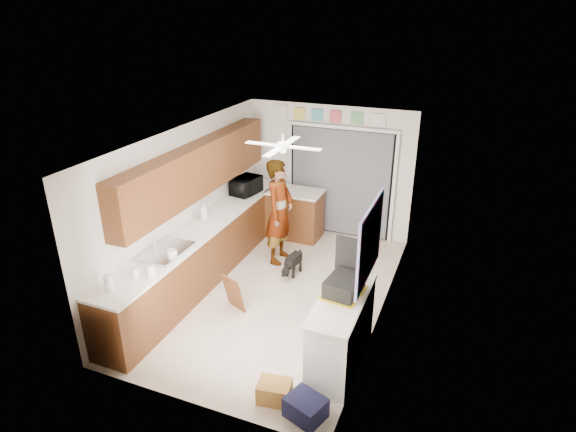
% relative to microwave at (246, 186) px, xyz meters
% --- Properties ---
extents(floor, '(5.00, 5.00, 0.00)m').
position_rel_microwave_xyz_m(floor, '(1.29, -1.53, -1.10)').
color(floor, '#C0AE9B').
rests_on(floor, ground).
extents(ceiling, '(5.00, 5.00, 0.00)m').
position_rel_microwave_xyz_m(ceiling, '(1.29, -1.53, 1.40)').
color(ceiling, white).
rests_on(ceiling, ground).
extents(wall_back, '(3.20, 0.00, 3.20)m').
position_rel_microwave_xyz_m(wall_back, '(1.29, 0.97, 0.15)').
color(wall_back, white).
rests_on(wall_back, ground).
extents(wall_front, '(3.20, 0.00, 3.20)m').
position_rel_microwave_xyz_m(wall_front, '(1.29, -4.03, 0.15)').
color(wall_front, white).
rests_on(wall_front, ground).
extents(wall_left, '(0.00, 5.00, 5.00)m').
position_rel_microwave_xyz_m(wall_left, '(-0.31, -1.53, 0.15)').
color(wall_left, white).
rests_on(wall_left, ground).
extents(wall_right, '(0.00, 5.00, 5.00)m').
position_rel_microwave_xyz_m(wall_right, '(2.89, -1.53, 0.15)').
color(wall_right, white).
rests_on(wall_right, ground).
extents(left_base_cabinets, '(0.60, 4.80, 0.90)m').
position_rel_microwave_xyz_m(left_base_cabinets, '(-0.01, -1.53, -0.65)').
color(left_base_cabinets, '#5D3016').
rests_on(left_base_cabinets, floor).
extents(left_countertop, '(0.62, 4.80, 0.04)m').
position_rel_microwave_xyz_m(left_countertop, '(-0.00, -1.53, -0.18)').
color(left_countertop, white).
rests_on(left_countertop, left_base_cabinets).
extents(upper_cabinets, '(0.32, 4.00, 0.80)m').
position_rel_microwave_xyz_m(upper_cabinets, '(-0.15, -1.33, 0.70)').
color(upper_cabinets, '#5D3016').
rests_on(upper_cabinets, wall_left).
extents(sink_basin, '(0.50, 0.76, 0.06)m').
position_rel_microwave_xyz_m(sink_basin, '(-0.00, -2.53, -0.14)').
color(sink_basin, silver).
rests_on(sink_basin, left_countertop).
extents(faucet, '(0.03, 0.03, 0.22)m').
position_rel_microwave_xyz_m(faucet, '(-0.19, -2.53, -0.05)').
color(faucet, silver).
rests_on(faucet, left_countertop).
extents(peninsula_base, '(1.00, 0.60, 0.90)m').
position_rel_microwave_xyz_m(peninsula_base, '(0.79, 0.47, -0.65)').
color(peninsula_base, '#5D3016').
rests_on(peninsula_base, floor).
extents(peninsula_top, '(1.04, 0.64, 0.04)m').
position_rel_microwave_xyz_m(peninsula_top, '(0.79, 0.47, -0.18)').
color(peninsula_top, white).
rests_on(peninsula_top, peninsula_base).
extents(back_opening_recess, '(2.00, 0.06, 2.10)m').
position_rel_microwave_xyz_m(back_opening_recess, '(1.54, 0.94, -0.05)').
color(back_opening_recess, black).
rests_on(back_opening_recess, wall_back).
extents(curtain_panel, '(1.90, 0.03, 2.05)m').
position_rel_microwave_xyz_m(curtain_panel, '(1.54, 0.90, -0.05)').
color(curtain_panel, slate).
rests_on(curtain_panel, wall_back).
extents(door_trim_left, '(0.06, 0.04, 2.10)m').
position_rel_microwave_xyz_m(door_trim_left, '(0.52, 0.91, -0.05)').
color(door_trim_left, white).
rests_on(door_trim_left, wall_back).
extents(door_trim_right, '(0.06, 0.04, 2.10)m').
position_rel_microwave_xyz_m(door_trim_right, '(2.56, 0.91, -0.05)').
color(door_trim_right, white).
rests_on(door_trim_right, wall_back).
extents(door_trim_head, '(2.10, 0.04, 0.06)m').
position_rel_microwave_xyz_m(door_trim_head, '(1.54, 0.91, 1.02)').
color(door_trim_head, white).
rests_on(door_trim_head, wall_back).
extents(header_frame_0, '(0.22, 0.02, 0.22)m').
position_rel_microwave_xyz_m(header_frame_0, '(0.69, 0.94, 1.20)').
color(header_frame_0, '#DACF48').
rests_on(header_frame_0, wall_back).
extents(header_frame_1, '(0.22, 0.02, 0.22)m').
position_rel_microwave_xyz_m(header_frame_1, '(1.04, 0.94, 1.20)').
color(header_frame_1, '#47A5BE').
rests_on(header_frame_1, wall_back).
extents(header_frame_2, '(0.22, 0.02, 0.22)m').
position_rel_microwave_xyz_m(header_frame_2, '(1.39, 0.94, 1.20)').
color(header_frame_2, '#D55058').
rests_on(header_frame_2, wall_back).
extents(header_frame_3, '(0.22, 0.02, 0.22)m').
position_rel_microwave_xyz_m(header_frame_3, '(1.79, 0.94, 1.20)').
color(header_frame_3, '#5EA569').
rests_on(header_frame_3, wall_back).
extents(header_frame_4, '(0.22, 0.02, 0.22)m').
position_rel_microwave_xyz_m(header_frame_4, '(2.19, 0.94, 1.20)').
color(header_frame_4, silver).
rests_on(header_frame_4, wall_back).
extents(route66_sign, '(0.22, 0.02, 0.26)m').
position_rel_microwave_xyz_m(route66_sign, '(0.34, 0.94, 1.20)').
color(route66_sign, silver).
rests_on(route66_sign, wall_back).
extents(right_counter_base, '(0.50, 1.40, 0.90)m').
position_rel_microwave_xyz_m(right_counter_base, '(2.64, -2.73, -0.65)').
color(right_counter_base, white).
rests_on(right_counter_base, floor).
extents(right_counter_top, '(0.54, 1.44, 0.04)m').
position_rel_microwave_xyz_m(right_counter_top, '(2.63, -2.73, -0.18)').
color(right_counter_top, white).
rests_on(right_counter_top, right_counter_base).
extents(abstract_painting, '(0.03, 1.15, 0.95)m').
position_rel_microwave_xyz_m(abstract_painting, '(2.87, -2.53, 0.55)').
color(abstract_painting, '#FF5DD2').
rests_on(abstract_painting, wall_right).
extents(ceiling_fan, '(1.14, 1.14, 0.24)m').
position_rel_microwave_xyz_m(ceiling_fan, '(1.29, -1.33, 1.22)').
color(ceiling_fan, white).
rests_on(ceiling_fan, ceiling).
extents(microwave, '(0.48, 0.63, 0.31)m').
position_rel_microwave_xyz_m(microwave, '(0.00, 0.00, 0.00)').
color(microwave, black).
rests_on(microwave, left_countertop).
extents(soap_bottle, '(0.15, 0.15, 0.32)m').
position_rel_microwave_xyz_m(soap_bottle, '(-0.12, -1.31, 0.00)').
color(soap_bottle, silver).
rests_on(soap_bottle, left_countertop).
extents(cup, '(0.16, 0.16, 0.11)m').
position_rel_microwave_xyz_m(cup, '(0.15, -2.60, -0.10)').
color(cup, white).
rests_on(cup, left_countertop).
extents(jar_a, '(0.12, 0.12, 0.15)m').
position_rel_microwave_xyz_m(jar_a, '(0.19, -3.13, -0.08)').
color(jar_a, silver).
rests_on(jar_a, left_countertop).
extents(jar_b, '(0.12, 0.12, 0.14)m').
position_rel_microwave_xyz_m(jar_b, '(0.02, -3.24, -0.09)').
color(jar_b, silver).
rests_on(jar_b, left_countertop).
extents(paper_towel_roll, '(0.11, 0.11, 0.22)m').
position_rel_microwave_xyz_m(paper_towel_roll, '(-0.06, -3.63, -0.05)').
color(paper_towel_roll, white).
rests_on(paper_towel_roll, left_countertop).
extents(suitcase, '(0.43, 0.54, 0.21)m').
position_rel_microwave_xyz_m(suitcase, '(2.61, -2.60, -0.05)').
color(suitcase, black).
rests_on(suitcase, right_counter_top).
extents(suitcase_rim, '(0.51, 0.63, 0.02)m').
position_rel_microwave_xyz_m(suitcase_rim, '(2.61, -2.60, -0.16)').
color(suitcase_rim, yellow).
rests_on(suitcase_rim, suitcase).
extents(suitcase_lid, '(0.42, 0.08, 0.50)m').
position_rel_microwave_xyz_m(suitcase_lid, '(2.61, -2.31, 0.20)').
color(suitcase_lid, black).
rests_on(suitcase_lid, suitcase).
extents(cardboard_box, '(0.42, 0.34, 0.23)m').
position_rel_microwave_xyz_m(cardboard_box, '(2.12, -3.63, -0.98)').
color(cardboard_box, '#A67A34').
rests_on(cardboard_box, floor).
extents(navy_crate, '(0.49, 0.45, 0.25)m').
position_rel_microwave_xyz_m(navy_crate, '(2.54, -3.73, -0.97)').
color(navy_crate, '#141532').
rests_on(navy_crate, floor).
extents(cabinet_door_panel, '(0.40, 0.29, 0.56)m').
position_rel_microwave_xyz_m(cabinet_door_panel, '(0.86, -2.20, -0.82)').
color(cabinet_door_panel, '#5D3016').
rests_on(cabinet_door_panel, floor).
extents(man, '(0.46, 0.68, 1.85)m').
position_rel_microwave_xyz_m(man, '(0.90, -0.54, -0.17)').
color(man, white).
rests_on(man, floor).
extents(dog, '(0.28, 0.53, 0.40)m').
position_rel_microwave_xyz_m(dog, '(1.30, -0.91, -0.90)').
color(dog, black).
rests_on(dog, floor).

